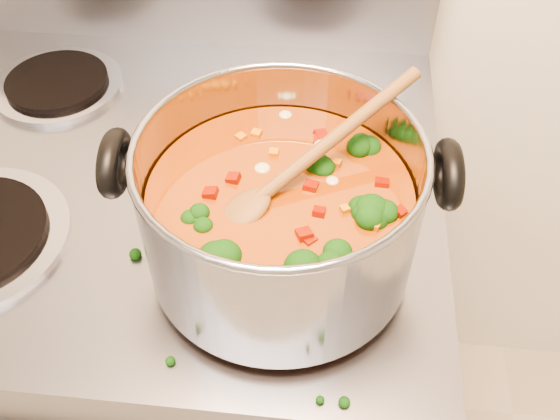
# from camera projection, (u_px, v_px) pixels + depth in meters

# --- Properties ---
(electric_range) EXTENTS (0.75, 0.68, 1.08)m
(electric_range) POSITION_uv_depth(u_px,v_px,m) (189.00, 342.00, 1.15)
(electric_range) COLOR gray
(electric_range) RESTS_ON ground
(stockpot) EXTENTS (0.34, 0.29, 0.17)m
(stockpot) POSITION_uv_depth(u_px,v_px,m) (279.00, 210.00, 0.64)
(stockpot) COLOR #929299
(stockpot) RESTS_ON electric_range
(wooden_spoon) EXTENTS (0.21, 0.19, 0.10)m
(wooden_spoon) POSITION_uv_depth(u_px,v_px,m) (289.00, 174.00, 0.61)
(wooden_spoon) COLOR brown
(wooden_spoon) RESTS_ON stockpot
(cooktop_crumbs) EXTENTS (0.31, 0.36, 0.01)m
(cooktop_crumbs) POSITION_uv_depth(u_px,v_px,m) (294.00, 242.00, 0.72)
(cooktop_crumbs) COLOR black
(cooktop_crumbs) RESTS_ON electric_range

